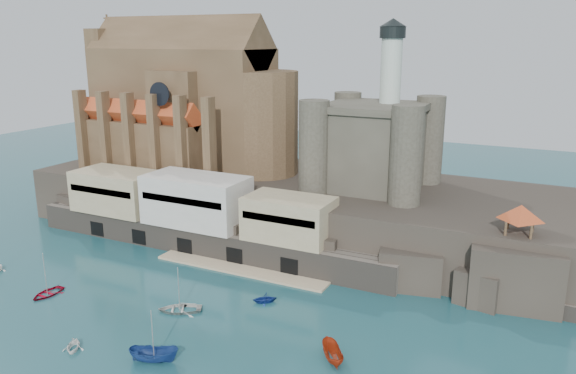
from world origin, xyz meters
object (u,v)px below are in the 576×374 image
at_px(church, 189,108).
at_px(boat_2, 154,361).
at_px(pavilion, 521,215).
at_px(boat_0, 48,295).
at_px(boat_1, 74,350).
at_px(castle_keep, 374,142).

relative_size(church, boat_2, 8.03).
distance_m(pavilion, boat_0, 67.86).
bearing_deg(boat_2, boat_1, 81.26).
distance_m(pavilion, boat_1, 60.21).
bearing_deg(castle_keep, pavilion, -30.18).
xyz_separation_m(pavilion, boat_2, (-35.25, -34.99, -12.73)).
bearing_deg(boat_2, pavilion, -66.59).
bearing_deg(boat_2, boat_0, 53.39).
bearing_deg(pavilion, church, 166.52).
bearing_deg(boat_1, church, 78.23).
bearing_deg(castle_keep, boat_1, -110.52).
distance_m(boat_0, boat_2, 26.11).
bearing_deg(church, boat_1, -68.81).
height_order(boat_0, boat_1, boat_0).
relative_size(castle_keep, boat_2, 5.01).
xyz_separation_m(church, boat_2, (30.88, -50.84, -22.13)).
bearing_deg(boat_1, boat_2, -20.32).
relative_size(castle_keep, pavilion, 4.58).
distance_m(pavilion, boat_2, 51.27).
bearing_deg(boat_1, pavilion, 6.36).
xyz_separation_m(church, castle_keep, (40.21, -0.78, -3.81)).
bearing_deg(pavilion, boat_0, -155.04).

